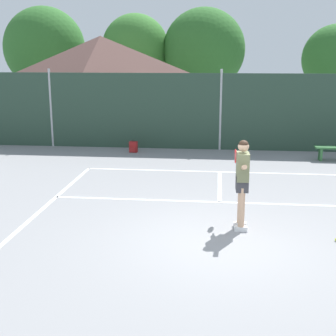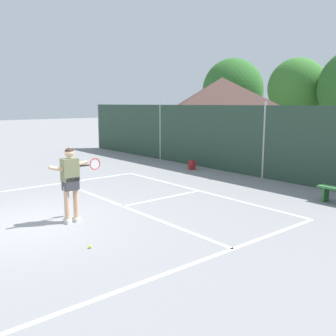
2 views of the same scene
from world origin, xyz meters
name	(u,v)px [view 1 (image 1 of 2)]	position (x,y,z in m)	size (l,w,h in m)	color
ground_plane	(220,242)	(0.00, 0.00, 0.00)	(120.00, 120.00, 0.00)	gray
court_markings	(220,229)	(0.00, 0.65, 0.00)	(8.30, 11.10, 0.01)	white
chainlink_fence	(221,112)	(0.00, 9.00, 1.42)	(26.09, 0.09, 2.98)	#284233
clubhouse_building	(102,84)	(-5.31, 12.32, 2.22)	(5.77, 4.56, 4.29)	beige
treeline_backdrop	(215,51)	(-0.36, 19.07, 3.72)	(26.54, 4.31, 6.25)	brown
tennis_player	(242,177)	(0.41, 0.74, 1.11)	(0.27, 1.43, 1.85)	silver
backpack_red	(133,147)	(-3.15, 8.13, 0.19)	(0.30, 0.27, 0.46)	maroon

